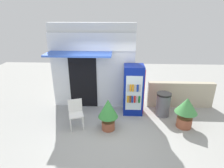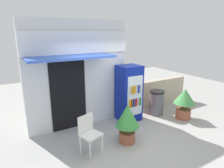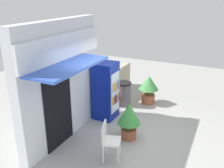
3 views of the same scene
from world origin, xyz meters
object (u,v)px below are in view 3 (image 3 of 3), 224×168
plastic_chair (108,138)px  drink_cooler (106,91)px  potted_plant_near_shop (129,117)px  trash_bin (124,94)px  potted_plant_curbside (149,87)px

plastic_chair → drink_cooler: bearing=28.7°
potted_plant_near_shop → trash_bin: bearing=26.9°
drink_cooler → potted_plant_curbside: (1.56, -0.85, -0.26)m
drink_cooler → potted_plant_near_shop: size_ratio=1.74×
potted_plant_curbside → plastic_chair: bearing=-177.5°
trash_bin → drink_cooler: bearing=171.6°
trash_bin → potted_plant_near_shop: bearing=-153.1°
drink_cooler → potted_plant_near_shop: (-0.81, -1.09, -0.26)m
potted_plant_curbside → trash_bin: (-0.53, 0.70, -0.19)m
drink_cooler → trash_bin: (1.03, -0.15, -0.46)m
trash_bin → plastic_chair: bearing=-163.6°
potted_plant_near_shop → potted_plant_curbside: size_ratio=1.01×
drink_cooler → potted_plant_curbside: 1.79m
drink_cooler → potted_plant_curbside: drink_cooler is taller
plastic_chair → potted_plant_near_shop: 1.01m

